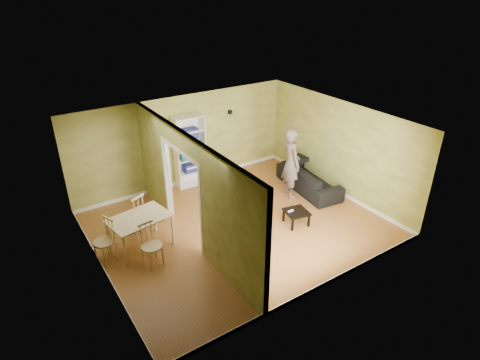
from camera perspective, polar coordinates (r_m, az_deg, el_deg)
name	(u,v)px	position (r m, az deg, el deg)	size (l,w,h in m)	color
room_shell	(238,178)	(9.20, -0.35, 0.33)	(6.50, 6.50, 6.50)	#A65839
partition	(191,192)	(8.68, -7.00, -1.64)	(0.22, 5.50, 2.60)	#B2B758
wall_speaker	(230,112)	(11.83, -1.42, 9.64)	(0.10, 0.10, 0.10)	black
sofa	(309,176)	(11.43, 9.79, 0.57)	(0.94, 2.19, 0.83)	#2C2B30
person	(292,157)	(10.75, 7.34, 3.24)	(0.65, 0.83, 2.28)	slate
bookshelf	(189,151)	(11.41, -7.32, 4.11)	(0.87, 0.38, 2.07)	white
paper_box_navy_a	(191,167)	(11.57, -6.97, 1.86)	(0.46, 0.30, 0.24)	#0E1C4B
paper_box_teal	(187,155)	(11.36, -7.56, 3.51)	(0.41, 0.26, 0.21)	#177E57
paper_box_navy_b	(190,140)	(11.25, -7.17, 5.60)	(0.46, 0.30, 0.24)	navy
paper_box_navy_c	(189,133)	(11.17, -7.20, 6.69)	(0.45, 0.29, 0.23)	navy
coffee_table	(296,213)	(9.84, 8.04, -4.68)	(0.54, 0.54, 0.36)	black
game_controller	(291,211)	(9.78, 7.22, -4.39)	(0.14, 0.04, 0.03)	white
dining_table	(139,221)	(8.98, -14.16, -5.63)	(1.27, 0.85, 0.79)	beige
chair_left	(104,241)	(8.94, -18.79, -8.17)	(0.45, 0.45, 0.98)	tan
chair_near	(152,245)	(8.57, -12.47, -9.02)	(0.44, 0.44, 0.96)	#D4B685
chair_far	(134,214)	(9.62, -14.82, -4.66)	(0.48, 0.48, 1.05)	#D7B984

